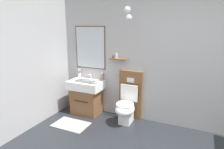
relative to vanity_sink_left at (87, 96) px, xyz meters
The scene contains 7 objects.
wall_back 2.21m from the vanity_sink_left, ahead, with size 5.46×0.55×2.65m.
bath_mat 0.72m from the vanity_sink_left, 90.00° to the right, with size 0.68×0.44×0.01m, color #9E9993.
vanity_sink_left is the anchor object (origin of this frame).
tap_on_left_sink 0.45m from the vanity_sink_left, 90.00° to the left, with size 0.03×0.13×0.11m.
toilet 0.94m from the vanity_sink_left, ahead, with size 0.48×0.62×1.00m.
toothbrush_cup 0.52m from the vanity_sink_left, 148.16° to the left, with size 0.07×0.07×0.21m.
soap_dispenser 0.54m from the vanity_sink_left, 32.43° to the left, with size 0.06×0.06×0.17m.
Camera 1 is at (0.17, -1.70, 1.90)m, focal length 31.66 mm.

